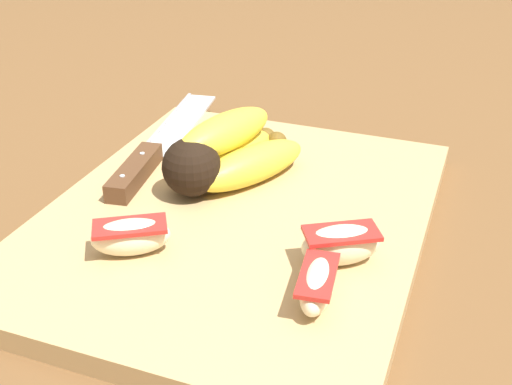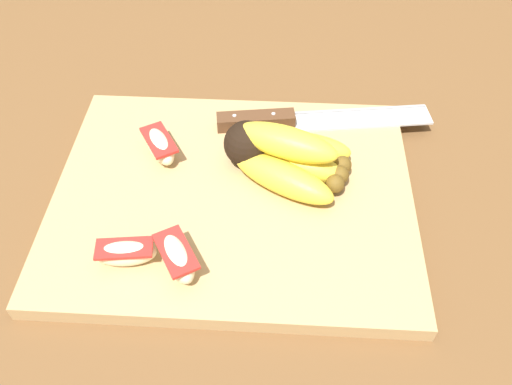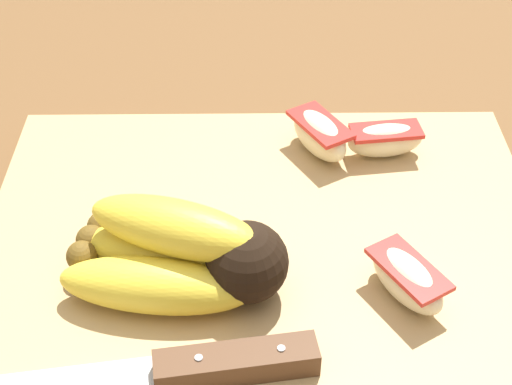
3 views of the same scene
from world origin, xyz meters
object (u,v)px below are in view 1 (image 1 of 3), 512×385
object	(u,v)px
apple_wedge_far	(341,244)
apple_wedge_near	(131,236)
apple_wedge_middle	(317,284)
banana_bunch	(223,154)
chefs_knife	(152,153)

from	to	relation	value
apple_wedge_far	apple_wedge_near	bearing A→B (deg)	105.93
apple_wedge_near	apple_wedge_middle	bearing A→B (deg)	-92.68
banana_bunch	apple_wedge_middle	size ratio (longest dim) A/B	2.37
chefs_knife	apple_wedge_near	bearing A→B (deg)	-156.78
apple_wedge_middle	banana_bunch	bearing A→B (deg)	41.77
apple_wedge_middle	apple_wedge_far	size ratio (longest dim) A/B	0.94
banana_bunch	apple_wedge_near	size ratio (longest dim) A/B	2.24
apple_wedge_near	apple_wedge_middle	distance (m)	0.16
apple_wedge_near	apple_wedge_far	distance (m)	0.17
chefs_knife	apple_wedge_middle	xyz separation A→B (m)	(-0.17, -0.23, 0.01)
banana_bunch	apple_wedge_middle	world-z (taller)	banana_bunch
apple_wedge_far	chefs_knife	bearing A→B (deg)	63.54
banana_bunch	apple_wedge_far	size ratio (longest dim) A/B	2.23
apple_wedge_far	apple_wedge_middle	bearing A→B (deg)	175.83
apple_wedge_near	chefs_knife	bearing A→B (deg)	23.22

